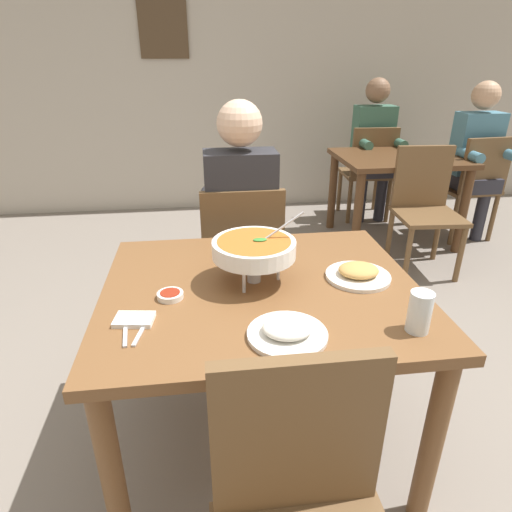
{
  "coord_description": "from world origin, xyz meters",
  "views": [
    {
      "loc": [
        -0.2,
        -1.37,
        1.5
      ],
      "look_at": [
        0.0,
        0.15,
        0.79
      ],
      "focal_mm": 30.65,
      "sensor_mm": 36.0,
      "label": 1
    }
  ],
  "objects_px": {
    "rice_plate": "(287,331)",
    "drink_glass": "(419,314)",
    "diner_main": "(240,212)",
    "sauce_dish": "(170,295)",
    "curry_bowl": "(254,249)",
    "patron_bg_middle": "(477,154)",
    "chair_bg_left": "(369,168)",
    "patron_bg_left": "(374,142)",
    "dining_table_far": "(397,171)",
    "chair_bg_right": "(425,202)",
    "dining_table_main": "(261,311)",
    "appetizer_plate": "(358,273)",
    "chair_diner_main": "(241,255)",
    "chair_bg_middle": "(473,183)"
  },
  "relations": [
    {
      "from": "rice_plate",
      "to": "drink_glass",
      "type": "height_order",
      "value": "drink_glass"
    },
    {
      "from": "diner_main",
      "to": "sauce_dish",
      "type": "relative_size",
      "value": 14.56
    },
    {
      "from": "curry_bowl",
      "to": "patron_bg_middle",
      "type": "xyz_separation_m",
      "value": [
        2.12,
        1.97,
        -0.12
      ]
    },
    {
      "from": "rice_plate",
      "to": "chair_bg_left",
      "type": "height_order",
      "value": "chair_bg_left"
    },
    {
      "from": "rice_plate",
      "to": "patron_bg_middle",
      "type": "xyz_separation_m",
      "value": [
        2.06,
        2.33,
        -0.01
      ]
    },
    {
      "from": "patron_bg_left",
      "to": "sauce_dish",
      "type": "bearing_deg",
      "value": -123.42
    },
    {
      "from": "sauce_dish",
      "to": "chair_bg_left",
      "type": "relative_size",
      "value": 0.1
    },
    {
      "from": "sauce_dish",
      "to": "patron_bg_left",
      "type": "xyz_separation_m",
      "value": [
        1.75,
        2.65,
        -0.0
      ]
    },
    {
      "from": "dining_table_far",
      "to": "patron_bg_left",
      "type": "relative_size",
      "value": 0.76
    },
    {
      "from": "chair_bg_right",
      "to": "patron_bg_left",
      "type": "bearing_deg",
      "value": 89.73
    },
    {
      "from": "drink_glass",
      "to": "chair_bg_right",
      "type": "distance_m",
      "value": 2.12
    },
    {
      "from": "dining_table_main",
      "to": "curry_bowl",
      "type": "height_order",
      "value": "curry_bowl"
    },
    {
      "from": "drink_glass",
      "to": "patron_bg_left",
      "type": "relative_size",
      "value": 0.1
    },
    {
      "from": "diner_main",
      "to": "patron_bg_middle",
      "type": "distance_m",
      "value": 2.42
    },
    {
      "from": "appetizer_plate",
      "to": "sauce_dish",
      "type": "distance_m",
      "value": 0.69
    },
    {
      "from": "appetizer_plate",
      "to": "patron_bg_middle",
      "type": "relative_size",
      "value": 0.18
    },
    {
      "from": "dining_table_far",
      "to": "chair_bg_right",
      "type": "relative_size",
      "value": 1.11
    },
    {
      "from": "patron_bg_left",
      "to": "chair_bg_left",
      "type": "bearing_deg",
      "value": -133.69
    },
    {
      "from": "patron_bg_middle",
      "to": "drink_glass",
      "type": "bearing_deg",
      "value": -125.31
    },
    {
      "from": "chair_diner_main",
      "to": "drink_glass",
      "type": "bearing_deg",
      "value": -68.78
    },
    {
      "from": "dining_table_main",
      "to": "diner_main",
      "type": "height_order",
      "value": "diner_main"
    },
    {
      "from": "curry_bowl",
      "to": "diner_main",
      "type": "bearing_deg",
      "value": 88.4
    },
    {
      "from": "appetizer_plate",
      "to": "sauce_dish",
      "type": "xyz_separation_m",
      "value": [
        -0.69,
        -0.06,
        -0.01
      ]
    },
    {
      "from": "dining_table_far",
      "to": "chair_bg_middle",
      "type": "relative_size",
      "value": 1.11
    },
    {
      "from": "chair_diner_main",
      "to": "diner_main",
      "type": "relative_size",
      "value": 0.69
    },
    {
      "from": "chair_bg_middle",
      "to": "curry_bowl",
      "type": "bearing_deg",
      "value": -137.54
    },
    {
      "from": "curry_bowl",
      "to": "patron_bg_left",
      "type": "height_order",
      "value": "patron_bg_left"
    },
    {
      "from": "chair_diner_main",
      "to": "patron_bg_middle",
      "type": "bearing_deg",
      "value": 30.85
    },
    {
      "from": "chair_bg_middle",
      "to": "dining_table_far",
      "type": "bearing_deg",
      "value": 172.93
    },
    {
      "from": "chair_bg_left",
      "to": "patron_bg_middle",
      "type": "relative_size",
      "value": 0.69
    },
    {
      "from": "appetizer_plate",
      "to": "diner_main",
      "type": "bearing_deg",
      "value": 115.05
    },
    {
      "from": "dining_table_main",
      "to": "chair_diner_main",
      "type": "bearing_deg",
      "value": 90.0
    },
    {
      "from": "dining_table_main",
      "to": "patron_bg_middle",
      "type": "bearing_deg",
      "value": 43.91
    },
    {
      "from": "diner_main",
      "to": "rice_plate",
      "type": "xyz_separation_m",
      "value": [
        0.03,
        -1.12,
        0.01
      ]
    },
    {
      "from": "patron_bg_left",
      "to": "patron_bg_middle",
      "type": "height_order",
      "value": "same"
    },
    {
      "from": "sauce_dish",
      "to": "chair_bg_left",
      "type": "bearing_deg",
      "value": 56.73
    },
    {
      "from": "diner_main",
      "to": "sauce_dish",
      "type": "height_order",
      "value": "diner_main"
    },
    {
      "from": "dining_table_far",
      "to": "chair_bg_right",
      "type": "distance_m",
      "value": 0.55
    },
    {
      "from": "dining_table_main",
      "to": "appetizer_plate",
      "type": "distance_m",
      "value": 0.39
    },
    {
      "from": "rice_plate",
      "to": "sauce_dish",
      "type": "relative_size",
      "value": 2.67
    },
    {
      "from": "dining_table_far",
      "to": "patron_bg_left",
      "type": "xyz_separation_m",
      "value": [
        -0.01,
        0.55,
        0.14
      ]
    },
    {
      "from": "dining_table_main",
      "to": "chair_diner_main",
      "type": "xyz_separation_m",
      "value": [
        -0.0,
        0.76,
        -0.12
      ]
    },
    {
      "from": "drink_glass",
      "to": "chair_bg_left",
      "type": "distance_m",
      "value": 3.08
    },
    {
      "from": "chair_bg_middle",
      "to": "patron_bg_left",
      "type": "relative_size",
      "value": 0.69
    },
    {
      "from": "drink_glass",
      "to": "sauce_dish",
      "type": "bearing_deg",
      "value": 158.7
    },
    {
      "from": "chair_diner_main",
      "to": "appetizer_plate",
      "type": "xyz_separation_m",
      "value": [
        0.37,
        -0.75,
        0.25
      ]
    },
    {
      "from": "chair_bg_right",
      "to": "chair_bg_middle",
      "type": "bearing_deg",
      "value": 34.38
    },
    {
      "from": "rice_plate",
      "to": "chair_bg_left",
      "type": "xyz_separation_m",
      "value": [
        1.36,
        2.89,
        -0.25
      ]
    },
    {
      "from": "curry_bowl",
      "to": "patron_bg_left",
      "type": "relative_size",
      "value": 0.25
    },
    {
      "from": "curry_bowl",
      "to": "sauce_dish",
      "type": "height_order",
      "value": "curry_bowl"
    }
  ]
}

